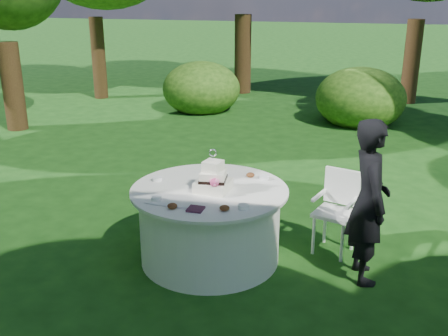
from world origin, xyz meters
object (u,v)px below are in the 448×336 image
(guest, at_px, (369,202))
(cake, at_px, (213,180))
(chair, at_px, (338,204))
(napkins, at_px, (196,209))
(table, at_px, (210,224))

(guest, relative_size, cake, 3.68)
(guest, distance_m, cake, 1.47)
(cake, relative_size, chair, 0.49)
(guest, bearing_deg, napkins, 95.38)
(napkins, xyz_separation_m, guest, (1.48, 0.59, 0.00))
(napkins, distance_m, guest, 1.59)
(napkins, xyz_separation_m, cake, (0.01, 0.50, 0.10))
(guest, bearing_deg, chair, 14.35)
(napkins, bearing_deg, guest, 21.90)
(cake, bearing_deg, napkins, -91.26)
(table, bearing_deg, chair, 24.98)
(table, distance_m, cake, 0.50)
(chair, bearing_deg, guest, -59.13)
(guest, xyz_separation_m, cake, (-1.47, -0.10, 0.10))
(cake, distance_m, chair, 1.36)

